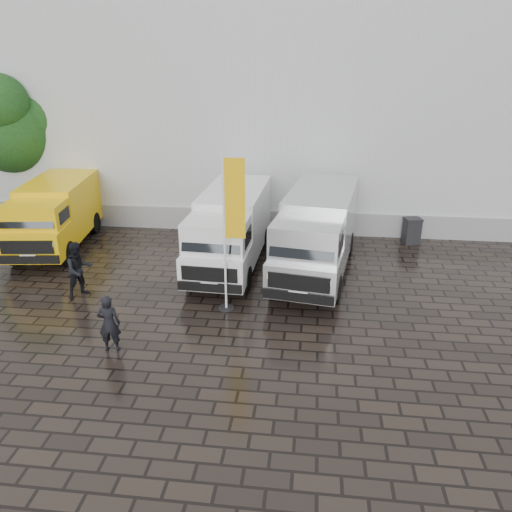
{
  "coord_description": "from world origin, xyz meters",
  "views": [
    {
      "loc": [
        2.02,
        -12.97,
        7.57
      ],
      "look_at": [
        0.25,
        2.2,
        1.22
      ],
      "focal_mm": 35.0,
      "sensor_mm": 36.0,
      "label": 1
    }
  ],
  "objects": [
    {
      "name": "person_tent",
      "position": [
        -5.42,
        1.07,
        0.93
      ],
      "size": [
        1.13,
        1.15,
        1.87
      ],
      "primitive_type": "imported",
      "rotation": [
        0.0,
        0.0,
        0.85
      ],
      "color": "black",
      "rests_on": "ground"
    },
    {
      "name": "hall_plinth",
      "position": [
        2.0,
        7.95,
        0.5
      ],
      "size": [
        44.0,
        0.15,
        1.0
      ],
      "primitive_type": "cube",
      "color": "gray",
      "rests_on": "ground"
    },
    {
      "name": "wheelie_bin",
      "position": [
        6.22,
        7.32,
        0.55
      ],
      "size": [
        0.77,
        0.77,
        1.1
      ],
      "primitive_type": "cube",
      "rotation": [
        0.0,
        0.0,
        0.19
      ],
      "color": "black",
      "rests_on": "ground"
    },
    {
      "name": "van_white",
      "position": [
        -0.91,
        4.07,
        1.37
      ],
      "size": [
        2.4,
        6.43,
        2.75
      ],
      "primitive_type": null,
      "rotation": [
        0.0,
        0.0,
        -0.05
      ],
      "color": "white",
      "rests_on": "ground"
    },
    {
      "name": "ground",
      "position": [
        0.0,
        0.0,
        0.0
      ],
      "size": [
        120.0,
        120.0,
        0.0
      ],
      "primitive_type": "plane",
      "color": "black",
      "rests_on": "ground"
    },
    {
      "name": "van_silver",
      "position": [
        2.24,
        3.81,
        1.44
      ],
      "size": [
        3.21,
        6.92,
        2.89
      ],
      "primitive_type": null,
      "rotation": [
        0.0,
        0.0,
        -0.15
      ],
      "color": "silver",
      "rests_on": "ground"
    },
    {
      "name": "person_front",
      "position": [
        -3.2,
        -1.95,
        0.82
      ],
      "size": [
        0.65,
        0.47,
        1.63
      ],
      "primitive_type": "imported",
      "rotation": [
        0.0,
        0.0,
        3.29
      ],
      "color": "black",
      "rests_on": "ground"
    },
    {
      "name": "tree",
      "position": [
        -11.66,
        8.64,
        4.46
      ],
      "size": [
        3.87,
        3.98,
        6.95
      ],
      "color": "black",
      "rests_on": "ground"
    },
    {
      "name": "exhibition_hall",
      "position": [
        2.0,
        16.0,
        6.0
      ],
      "size": [
        44.0,
        16.0,
        12.0
      ],
      "primitive_type": "cube",
      "color": "silver",
      "rests_on": "ground"
    },
    {
      "name": "flagpole",
      "position": [
        -0.33,
        0.72,
        2.77
      ],
      "size": [
        0.88,
        0.5,
        4.97
      ],
      "color": "black",
      "rests_on": "ground"
    },
    {
      "name": "van_yellow",
      "position": [
        -8.26,
        5.14,
        1.31
      ],
      "size": [
        2.9,
        5.93,
        2.63
      ],
      "primitive_type": null,
      "rotation": [
        0.0,
        0.0,
        0.13
      ],
      "color": "yellow",
      "rests_on": "ground"
    }
  ]
}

